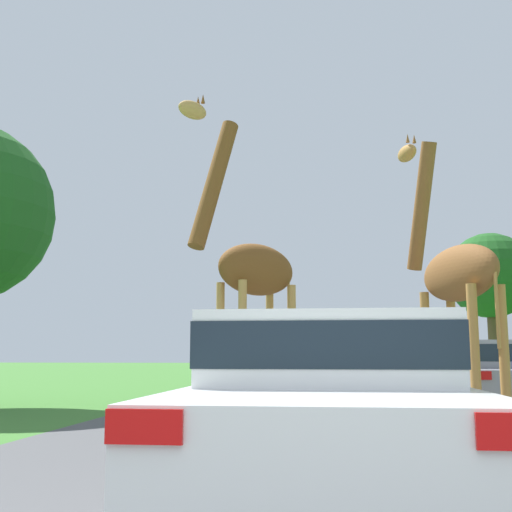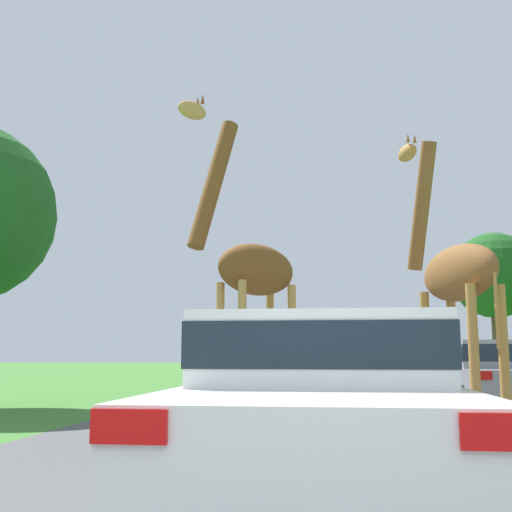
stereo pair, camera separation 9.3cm
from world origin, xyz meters
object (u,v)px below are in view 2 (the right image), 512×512
Objects in this scene: giraffe_companion at (453,273)px; car_far_ahead at (302,364)px; giraffe_near_road at (250,266)px; car_lead_maroon at (322,401)px; car_queue_right at (367,366)px; car_queue_left at (497,373)px; tree_mid_field at (494,276)px.

giraffe_companion reaches higher than car_far_ahead.
car_lead_maroon is at bearing 143.09° from giraffe_near_road.
car_far_ahead is at bearing 113.77° from car_queue_right.
car_queue_right is at bearing 106.19° from car_queue_left.
giraffe_near_road is 1.08× the size of giraffe_companion.
giraffe_companion is 11.33m from car_queue_right.
giraffe_near_road is 6.20m from car_lead_maroon.
giraffe_near_road is 10.94m from car_queue_right.
car_lead_maroon is 1.15× the size of car_far_ahead.
giraffe_near_road reaches higher than car_queue_left.
giraffe_near_road is 1.14× the size of car_lead_maroon.
car_queue_right is at bearing -121.78° from tree_mid_field.
tree_mid_field is at bearing 53.82° from giraffe_companion.
car_lead_maroon is 28.53m from tree_mid_field.
car_far_ahead is at bearing 93.52° from car_lead_maroon.
car_queue_left is at bearing -70.59° from car_far_ahead.
car_queue_left is at bearing -103.53° from tree_mid_field.
giraffe_companion is 4.02m from car_queue_left.
car_far_ahead is (-4.66, 13.24, -0.03)m from car_queue_left.
giraffe_companion is at bearing 68.83° from car_lead_maroon.
car_queue_right is at bearing 73.24° from giraffe_companion.
giraffe_near_road is 1.25× the size of car_queue_left.
car_far_ahead is 0.59× the size of tree_mid_field.
car_lead_maroon is 0.68× the size of tree_mid_field.
giraffe_companion is 22.97m from tree_mid_field.
giraffe_companion is at bearing -85.46° from car_queue_right.
giraffe_near_road is at bearing -90.12° from car_far_ahead.
giraffe_near_road is at bearing -149.98° from car_queue_left.
tree_mid_field reaches higher than car_far_ahead.
car_queue_left is (4.69, 2.71, -1.91)m from giraffe_near_road.
car_queue_right is 8.10m from car_queue_left.
car_lead_maroon is at bearing -86.48° from car_far_ahead.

